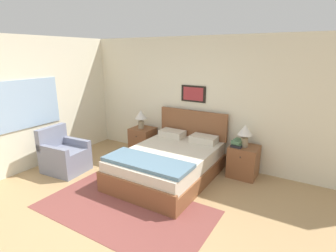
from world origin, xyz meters
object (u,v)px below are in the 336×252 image
armchair (64,156)px  nightstand_near_window (143,140)px  table_lamp_near_window (141,116)px  nightstand_by_door (243,161)px  bed (169,163)px  table_lamp_by_door (245,132)px

armchair → nightstand_near_window: (0.75, 1.60, -0.00)m
nightstand_near_window → table_lamp_near_window: table_lamp_near_window is taller
nightstand_by_door → table_lamp_near_window: bearing=-179.4°
nightstand_near_window → nightstand_by_door: bearing=0.0°
armchair → table_lamp_near_window: table_lamp_near_window is taller
armchair → nightstand_near_window: bearing=150.2°
bed → table_lamp_near_window: (-1.19, 0.76, 0.59)m
armchair → bed: bearing=108.1°
nightstand_by_door → armchair: bearing=-152.7°
table_lamp_near_window → table_lamp_by_door: 2.36m
nightstand_by_door → table_lamp_near_window: 2.44m
bed → nightstand_by_door: 1.41m
bed → nightstand_by_door: bed is taller
armchair → nightstand_by_door: armchair is taller
nightstand_near_window → table_lamp_near_window: bearing=-127.0°
table_lamp_by_door → armchair: bearing=-153.0°
bed → table_lamp_by_door: size_ratio=4.96×
bed → armchair: (-1.92, -0.81, 0.01)m
nightstand_near_window → table_lamp_near_window: size_ratio=1.42×
bed → armchair: bed is taller
armchair → table_lamp_by_door: size_ratio=2.08×
nightstand_near_window → table_lamp_by_door: table_lamp_by_door is taller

